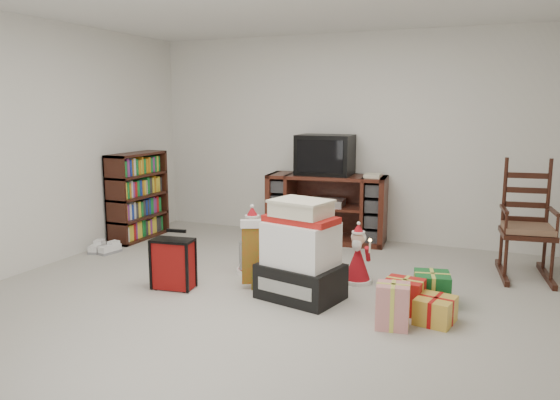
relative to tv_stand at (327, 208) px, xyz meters
The scene contains 13 objects.
room 2.37m from the tv_stand, 86.75° to the right, with size 5.01×5.01×2.51m.
tv_stand is the anchor object (origin of this frame).
bookshelf 2.34m from the tv_stand, 160.36° to the right, with size 0.29×0.87×1.07m.
rocking_chair 2.29m from the tv_stand, 14.15° to the right, with size 0.58×0.84×1.18m.
gift_pile 2.06m from the tv_stand, 78.04° to the right, with size 0.76×0.62×0.84m.
red_suitcase 2.36m from the tv_stand, 107.80° to the right, with size 0.38×0.23×0.54m.
stocking 1.91m from the tv_stand, 91.79° to the right, with size 0.30×0.13×0.63m, color #0C6C1A, non-canonical shape.
teddy_bear 1.95m from the tv_stand, 77.93° to the right, with size 0.27×0.24×0.39m.
santa_figurine 1.63m from the tv_stand, 61.53° to the right, with size 0.28×0.26×0.57m.
mrs_claus_figurine 1.56m from the tv_stand, 99.88° to the right, with size 0.33×0.31×0.67m.
sneaker_pair 2.65m from the tv_stand, 144.81° to the right, with size 0.33×0.28×0.09m.
gift_cluster 2.49m from the tv_stand, 55.46° to the right, with size 0.56×0.86×0.26m.
crt_television 0.65m from the tv_stand, 148.88° to the left, with size 0.68×0.51×0.48m.
Camera 1 is at (1.89, -4.01, 1.65)m, focal length 35.00 mm.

